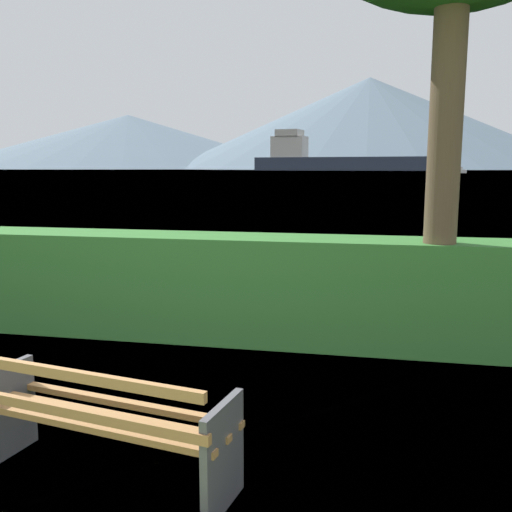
% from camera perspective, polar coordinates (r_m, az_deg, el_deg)
% --- Properties ---
extents(ground_plane, '(1400.00, 1400.00, 0.00)m').
position_cam_1_polar(ground_plane, '(4.13, -14.79, -21.14)').
color(ground_plane, olive).
extents(water_surface, '(620.00, 620.00, 0.00)m').
position_cam_1_polar(water_surface, '(312.53, 11.19, 8.59)').
color(water_surface, '#7A99A8').
rests_on(water_surface, ground_plane).
extents(park_bench, '(1.86, 0.88, 0.87)m').
position_cam_1_polar(park_bench, '(3.89, -15.61, -16.04)').
color(park_bench, '#A0703F').
rests_on(park_bench, ground_plane).
extents(hedge_row, '(9.55, 0.81, 1.25)m').
position_cam_1_polar(hedge_row, '(6.72, -3.05, -3.21)').
color(hedge_row, '#387A33').
rests_on(hedge_row, ground_plane).
extents(cargo_ship_large, '(104.28, 32.27, 22.59)m').
position_cam_1_polar(cargo_ship_large, '(312.89, 7.87, 9.83)').
color(cargo_ship_large, '#2D384C').
rests_on(cargo_ship_large, water_surface).
extents(fishing_boat_near, '(5.01, 3.86, 2.03)m').
position_cam_1_polar(fishing_boat_near, '(195.08, 20.10, 8.20)').
color(fishing_boat_near, silver).
rests_on(fishing_boat_near, water_surface).
extents(distant_hills, '(929.53, 424.17, 85.91)m').
position_cam_1_polar(distant_hills, '(574.98, 16.00, 12.51)').
color(distant_hills, slate).
rests_on(distant_hills, ground_plane).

